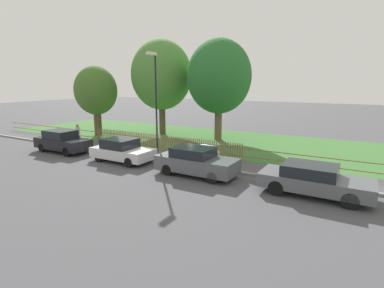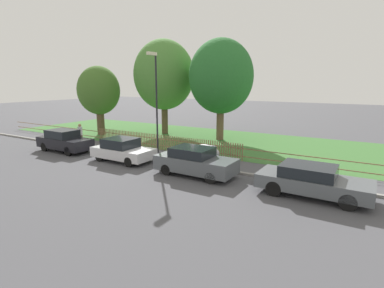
% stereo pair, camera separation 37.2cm
% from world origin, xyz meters
% --- Properties ---
extents(ground_plane, '(120.00, 120.00, 0.00)m').
position_xyz_m(ground_plane, '(0.00, 0.00, 0.00)').
color(ground_plane, '#4C4C51').
extents(kerb_stone, '(36.02, 0.20, 0.12)m').
position_xyz_m(kerb_stone, '(0.00, 0.10, 0.06)').
color(kerb_stone, gray).
rests_on(kerb_stone, ground).
extents(grass_strip, '(36.02, 10.51, 0.01)m').
position_xyz_m(grass_strip, '(0.00, 7.85, 0.01)').
color(grass_strip, '#3D7033').
rests_on(grass_strip, ground).
extents(park_fence, '(36.02, 0.05, 1.08)m').
position_xyz_m(park_fence, '(-0.00, 2.60, 0.54)').
color(park_fence, olive).
rests_on(park_fence, ground).
extents(parked_car_silver_hatchback, '(4.18, 1.68, 1.50)m').
position_xyz_m(parked_car_silver_hatchback, '(-5.43, -1.22, 0.75)').
color(parked_car_silver_hatchback, black).
rests_on(parked_car_silver_hatchback, ground).
extents(parked_car_black_saloon, '(3.81, 1.81, 1.39)m').
position_xyz_m(parked_car_black_saloon, '(-0.15, -1.06, 0.69)').
color(parked_car_black_saloon, silver).
rests_on(parked_car_black_saloon, ground).
extents(parked_car_navy_estate, '(4.21, 1.80, 1.44)m').
position_xyz_m(parked_car_navy_estate, '(5.04, -1.25, 0.73)').
color(parked_car_navy_estate, '#51565B').
rests_on(parked_car_navy_estate, ground).
extents(parked_car_red_compact, '(4.53, 1.90, 1.33)m').
position_xyz_m(parked_car_red_compact, '(10.71, -1.24, 0.69)').
color(parked_car_red_compact, '#51565B').
rests_on(parked_car_red_compact, ground).
extents(covered_motorcycle, '(2.00, 0.86, 1.15)m').
position_xyz_m(covered_motorcycle, '(4.51, 1.01, 0.70)').
color(covered_motorcycle, black).
rests_on(covered_motorcycle, ground).
extents(tree_nearest_kerb, '(3.73, 3.73, 6.13)m').
position_xyz_m(tree_nearest_kerb, '(-8.53, 4.90, 3.94)').
color(tree_nearest_kerb, brown).
rests_on(tree_nearest_kerb, ground).
extents(tree_behind_motorcycle, '(5.43, 5.43, 8.47)m').
position_xyz_m(tree_behind_motorcycle, '(-3.82, 8.33, 5.33)').
color(tree_behind_motorcycle, brown).
rests_on(tree_behind_motorcycle, ground).
extents(tree_mid_park, '(5.18, 5.18, 8.14)m').
position_xyz_m(tree_mid_park, '(1.92, 8.19, 5.14)').
color(tree_mid_park, brown).
rests_on(tree_mid_park, ground).
extents(pedestrian_near_fence, '(0.39, 0.39, 1.66)m').
position_xyz_m(pedestrian_near_fence, '(-6.05, 0.62, 0.94)').
color(pedestrian_near_fence, '#7F6B51').
rests_on(pedestrian_near_fence, ground).
extents(street_lamp, '(0.20, 0.79, 6.44)m').
position_xyz_m(street_lamp, '(1.18, 0.59, 3.98)').
color(street_lamp, black).
rests_on(street_lamp, ground).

